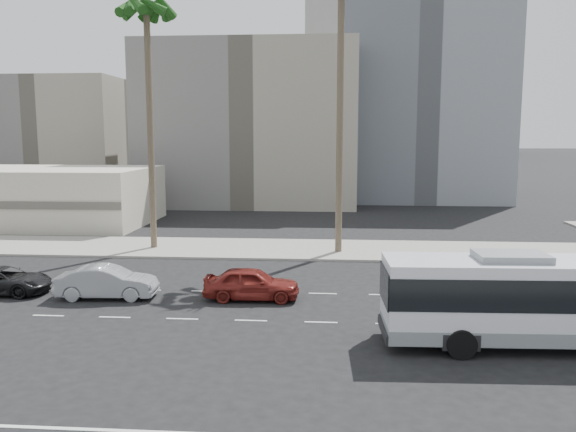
# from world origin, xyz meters

# --- Properties ---
(ground) EXTENTS (700.00, 700.00, 0.00)m
(ground) POSITION_xyz_m (0.00, 0.00, 0.00)
(ground) COLOR black
(ground) RESTS_ON ground
(sidewalk_north) EXTENTS (120.00, 7.00, 0.15)m
(sidewalk_north) POSITION_xyz_m (0.00, 15.50, 0.07)
(sidewalk_north) COLOR gray
(sidewalk_north) RESTS_ON ground
(commercial_low) EXTENTS (22.00, 12.16, 5.00)m
(commercial_low) POSITION_xyz_m (-30.00, 25.99, 2.50)
(commercial_low) COLOR beige
(commercial_low) RESTS_ON ground
(midrise_beige_west) EXTENTS (24.00, 18.00, 18.00)m
(midrise_beige_west) POSITION_xyz_m (-12.00, 45.00, 9.00)
(midrise_beige_west) COLOR gray
(midrise_beige_west) RESTS_ON ground
(midrise_gray_center) EXTENTS (20.00, 20.00, 26.00)m
(midrise_gray_center) POSITION_xyz_m (8.00, 52.00, 13.00)
(midrise_gray_center) COLOR slate
(midrise_gray_center) RESTS_ON ground
(midrise_beige_far) EXTENTS (18.00, 16.00, 15.00)m
(midrise_beige_far) POSITION_xyz_m (-38.00, 50.00, 7.50)
(midrise_beige_far) COLOR gray
(midrise_beige_far) RESTS_ON ground
(civic_tower) EXTENTS (42.00, 42.00, 129.00)m
(civic_tower) POSITION_xyz_m (-2.00, 250.00, 38.83)
(civic_tower) COLOR beige
(civic_tower) RESTS_ON ground
(highrise_right) EXTENTS (26.00, 26.00, 70.00)m
(highrise_right) POSITION_xyz_m (45.00, 230.00, 35.00)
(highrise_right) COLOR #50555C
(highrise_right) RESTS_ON ground
(highrise_far) EXTENTS (22.00, 22.00, 60.00)m
(highrise_far) POSITION_xyz_m (70.00, 260.00, 30.00)
(highrise_far) COLOR #50555C
(highrise_far) RESTS_ON ground
(city_bus) EXTENTS (12.54, 3.19, 3.58)m
(city_bus) POSITION_xyz_m (5.64, -2.17, 1.88)
(city_bus) COLOR silver
(city_bus) RESTS_ON ground
(car_a) EXTENTS (1.94, 4.65, 1.57)m
(car_a) POSITION_xyz_m (-6.42, 3.27, 0.79)
(car_a) COLOR maroon
(car_a) RESTS_ON ground
(car_b) EXTENTS (1.98, 4.89, 1.58)m
(car_b) POSITION_xyz_m (-13.49, 2.97, 0.79)
(car_b) COLOR gray
(car_b) RESTS_ON ground
(car_c) EXTENTS (2.30, 4.80, 1.32)m
(car_c) POSITION_xyz_m (-18.99, 3.41, 0.66)
(car_c) COLOR black
(car_c) RESTS_ON ground
(palm_mid) EXTENTS (5.73, 5.73, 17.69)m
(palm_mid) POSITION_xyz_m (-14.95, 15.12, 15.91)
(palm_mid) COLOR brown
(palm_mid) RESTS_ON ground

